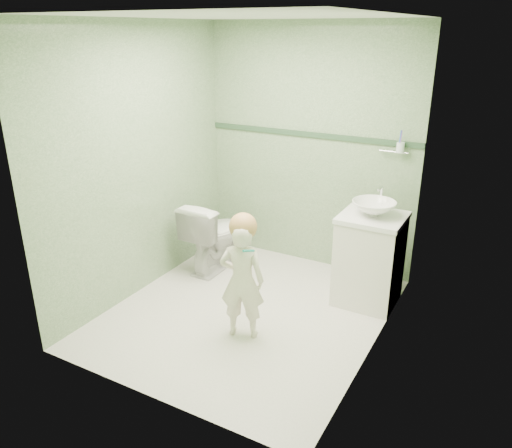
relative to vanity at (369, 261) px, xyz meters
The scene contains 12 objects.
ground 1.16m from the vanity, 140.19° to the right, with size 2.50×2.50×0.00m, color beige.
room_shell 1.35m from the vanity, 140.19° to the right, with size 2.50×2.54×2.40m.
trim_stripe 1.38m from the vanity, 147.36° to the left, with size 2.20×0.02×0.05m, color #2F4D33.
vanity is the anchor object (origin of this frame).
counter 0.41m from the vanity, ahead, with size 0.54×0.52×0.04m, color white.
basin 0.49m from the vanity, ahead, with size 0.37×0.37×0.13m, color white.
faucet 0.60m from the vanity, 90.00° to the left, with size 0.03×0.13×0.18m.
cup_holder 1.05m from the vanity, 83.80° to the left, with size 0.26×0.07×0.21m.
toilet 1.58m from the vanity, behind, with size 0.41×0.72×0.73m, color white.
toddler 1.23m from the vanity, 125.46° to the right, with size 0.35×0.23×0.96m, color beige.
hair_cap 1.32m from the vanity, 126.15° to the right, with size 0.21×0.21×0.21m, color tan.
teal_toothbrush 1.32m from the vanity, 118.86° to the right, with size 0.10×0.14×0.08m.
Camera 1 is at (1.90, -3.29, 2.32)m, focal length 35.16 mm.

